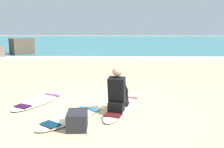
{
  "coord_description": "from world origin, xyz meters",
  "views": [
    {
      "loc": [
        0.39,
        -5.29,
        1.87
      ],
      "look_at": [
        0.26,
        1.36,
        0.55
      ],
      "focal_mm": 39.76,
      "sensor_mm": 36.0,
      "label": 1
    }
  ],
  "objects": [
    {
      "name": "ground_plane",
      "position": [
        0.0,
        0.0,
        0.0
      ],
      "size": [
        80.0,
        80.0,
        0.0
      ],
      "primitive_type": "plane",
      "color": "#CCB584"
    },
    {
      "name": "surfboard_spare_far",
      "position": [
        -1.51,
        0.5,
        0.04
      ],
      "size": [
        1.19,
        1.76,
        0.08
      ],
      "color": "silver",
      "rests_on": "ground"
    },
    {
      "name": "surfer_seated",
      "position": [
        0.41,
        -0.17,
        0.44
      ],
      "size": [
        0.5,
        0.76,
        0.95
      ],
      "color": "black",
      "rests_on": "surfboard_main"
    },
    {
      "name": "surfboard_main",
      "position": [
        0.51,
        0.16,
        0.04
      ],
      "size": [
        1.12,
        2.24,
        0.08
      ],
      "color": "white",
      "rests_on": "ground"
    },
    {
      "name": "breaking_foam",
      "position": [
        0.0,
        8.38,
        0.06
      ],
      "size": [
        80.0,
        0.9,
        0.11
      ],
      "primitive_type": "cube",
      "color": "white",
      "rests_on": "ground"
    },
    {
      "name": "beach_bag",
      "position": [
        -0.33,
        -1.03,
        0.16
      ],
      "size": [
        0.39,
        0.5,
        0.32
      ],
      "primitive_type": "cube",
      "rotation": [
        0.0,
        0.0,
        0.06
      ],
      "color": "#232328",
      "rests_on": "ground"
    },
    {
      "name": "sea",
      "position": [
        0.0,
        22.08,
        0.05
      ],
      "size": [
        80.0,
        28.0,
        0.1
      ],
      "primitive_type": "cube",
      "color": "teal",
      "rests_on": "ground"
    },
    {
      "name": "surfboard_spare_near",
      "position": [
        -0.52,
        -0.55,
        0.04
      ],
      "size": [
        1.43,
        1.76,
        0.08
      ],
      "color": "#EFE5C6",
      "rests_on": "ground"
    }
  ]
}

